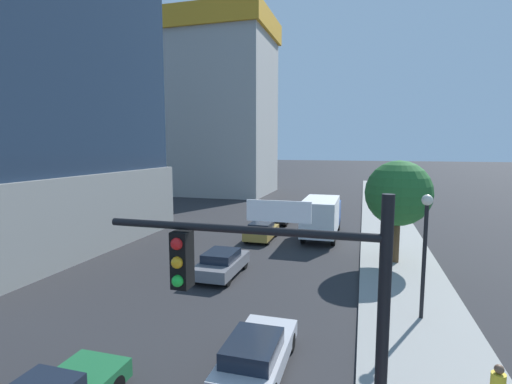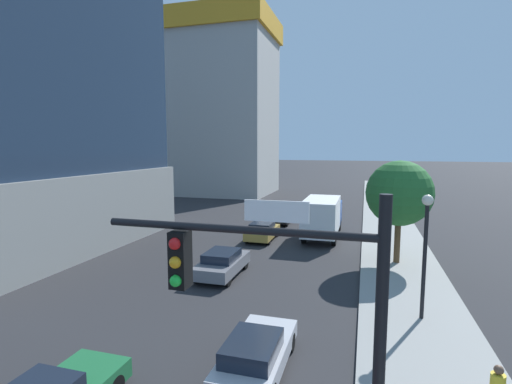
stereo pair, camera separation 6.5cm
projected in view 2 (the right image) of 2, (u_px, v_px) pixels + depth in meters
sidewalk at (403, 276)px, 20.91m from camera, size 4.56×120.00×0.15m
construction_building at (221, 98)px, 57.52m from camera, size 16.20×13.80×33.37m
traffic_light_pole at (285, 311)px, 6.46m from camera, size 5.02×0.48×6.31m
street_lamp at (426, 237)px, 15.23m from camera, size 0.44×0.44×5.13m
street_tree at (399, 193)px, 22.69m from camera, size 3.93×3.93×6.22m
car_gray at (222, 263)px, 21.12m from camera, size 1.94×4.31×1.42m
car_black at (281, 215)px, 35.69m from camera, size 1.89×4.20×1.52m
car_silver at (256, 353)px, 11.99m from camera, size 1.82×4.36×1.36m
car_gold at (262, 231)px, 29.30m from camera, size 1.89×4.05×1.37m
box_truck at (323, 215)px, 29.95m from camera, size 2.49×7.82×3.20m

